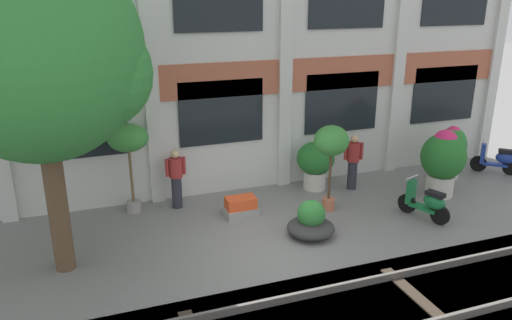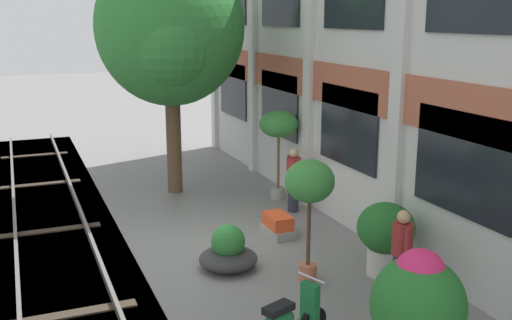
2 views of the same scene
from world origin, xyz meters
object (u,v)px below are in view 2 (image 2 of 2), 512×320
Objects in this scene: resident_watching_tracks at (402,253)px; potted_plant_wide_bowl at (228,252)px; potted_plant_ribbed_drum at (418,310)px; potted_plant_square_trough at (278,226)px; potted_plant_tall_urn at (310,187)px; broadleaf_tree at (170,32)px; potted_plant_glazed_jar at (386,233)px; resident_by_doorway at (294,178)px; potted_plant_terracotta_small at (279,128)px.

potted_plant_wide_bowl is at bearing -29.75° from resident_watching_tracks.
potted_plant_ribbed_drum is 2.15× the size of potted_plant_square_trough.
broadleaf_tree is at bearing -173.21° from potted_plant_tall_urn.
potted_plant_glazed_jar is at bearing 18.06° from broadleaf_tree.
potted_plant_ribbed_drum is 5.57m from potted_plant_square_trough.
potted_plant_wide_bowl is at bearing -132.69° from potted_plant_tall_urn.
potted_plant_glazed_jar is 0.86× the size of resident_watching_tracks.
potted_plant_glazed_jar is 0.87× the size of resident_by_doorway.
potted_plant_terracotta_small is 3.15m from potted_plant_square_trough.
potted_plant_square_trough is at bearing 169.34° from potted_plant_tall_urn.
potted_plant_tall_urn reaches higher than potted_plant_ribbed_drum.
potted_plant_wide_bowl is at bearing -52.77° from potted_plant_square_trough.
potted_plant_square_trough is (2.46, -1.12, -1.60)m from potted_plant_terracotta_small.
potted_plant_terracotta_small is 5.07m from potted_plant_glazed_jar.
potted_plant_wide_bowl is (-4.31, -0.95, -0.74)m from potted_plant_ribbed_drum.
resident_watching_tracks is at bearing 39.23° from potted_plant_tall_urn.
resident_watching_tracks is at bearing -20.26° from potted_plant_glazed_jar.
potted_plant_terracotta_small is 2.66× the size of potted_plant_square_trough.
broadleaf_tree is at bearing -164.08° from potted_plant_square_trough.
potted_plant_square_trough is at bearing 127.23° from potted_plant_wide_bowl.
potted_plant_tall_urn is 2.70m from potted_plant_square_trough.
potted_plant_glazed_jar is (1.33, 2.52, 0.48)m from potted_plant_wide_bowl.
potted_plant_wide_bowl is (5.25, -0.38, -3.87)m from broadleaf_tree.
broadleaf_tree is 3.41× the size of potted_plant_ribbed_drum.
potted_plant_glazed_jar is (4.96, -0.14, -1.05)m from potted_plant_terracotta_small.
broadleaf_tree is at bearing -59.59° from resident_watching_tracks.
potted_plant_wide_bowl is at bearing -167.62° from potted_plant_ribbed_drum.
potted_plant_ribbed_drum is 3.35m from potted_plant_tall_urn.
resident_watching_tracks is at bearing 13.29° from broadleaf_tree.
potted_plant_terracotta_small is 1.45× the size of resident_watching_tracks.
resident_by_doorway is (-3.58, 1.44, -0.91)m from potted_plant_tall_urn.
resident_watching_tracks is (-2.01, 1.21, -0.21)m from potted_plant_ribbed_drum.
potted_plant_tall_urn is at bearing -101.87° from potted_plant_glazed_jar.
potted_plant_tall_urn reaches higher than resident_by_doorway.
potted_plant_ribbed_drum is (9.56, 0.57, -3.13)m from broadleaf_tree.
potted_plant_terracotta_small is (-7.94, 1.71, 0.78)m from potted_plant_ribbed_drum.
potted_plant_terracotta_small reaches higher than potted_plant_ribbed_drum.
resident_watching_tracks is (7.55, 1.78, -3.34)m from broadleaf_tree.
potted_plant_ribbed_drum is at bearing 70.90° from resident_by_doorway.
resident_watching_tracks is at bearing -4.79° from potted_plant_terracotta_small.
potted_plant_terracotta_small is (1.61, 2.28, -2.34)m from broadleaf_tree.
potted_plant_ribbed_drum reaches higher than resident_watching_tracks.
broadleaf_tree reaches higher than potted_plant_tall_urn.
resident_by_doorway is (-2.55, 2.56, 0.52)m from potted_plant_wide_bowl.
potted_plant_square_trough is at bearing 173.83° from potted_plant_ribbed_drum.
potted_plant_ribbed_drum is 1.18× the size of resident_watching_tracks.
potted_plant_glazed_jar reaches higher than potted_plant_wide_bowl.
potted_plant_ribbed_drum is at bearing -27.83° from potted_plant_glazed_jar.
potted_plant_terracotta_small is 1.48m from resident_by_doorway.
potted_plant_terracotta_small is at bearing 54.72° from broadleaf_tree.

